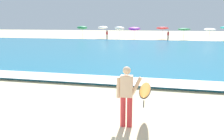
# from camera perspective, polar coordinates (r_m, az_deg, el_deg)

# --- Properties ---
(ground_plane) EXTENTS (160.00, 160.00, 0.00)m
(ground_plane) POSITION_cam_1_polar(r_m,az_deg,el_deg) (7.22, -18.12, -12.97)
(ground_plane) COLOR beige
(sea) EXTENTS (120.00, 28.00, 0.14)m
(sea) POSITION_cam_1_polar(r_m,az_deg,el_deg) (24.84, 4.93, 4.73)
(sea) COLOR teal
(sea) RESTS_ON ground
(surf_foam) EXTENTS (120.00, 1.68, 0.01)m
(surf_foam) POSITION_cam_1_polar(r_m,az_deg,el_deg) (11.91, -4.54, -2.11)
(surf_foam) COLOR white
(surf_foam) RESTS_ON sea
(surfer_with_board) EXTENTS (1.02, 2.39, 1.73)m
(surfer_with_board) POSITION_cam_1_polar(r_m,az_deg,el_deg) (6.60, 5.54, -5.23)
(surfer_with_board) COLOR red
(surfer_with_board) RESTS_ON ground
(beach_umbrella_0) EXTENTS (1.86, 1.87, 2.26)m
(beach_umbrella_0) POSITION_cam_1_polar(r_m,az_deg,el_deg) (44.23, -7.12, 10.00)
(beach_umbrella_0) COLOR beige
(beach_umbrella_0) RESTS_ON ground
(beach_umbrella_1) EXTENTS (1.77, 1.80, 2.28)m
(beach_umbrella_1) POSITION_cam_1_polar(r_m,az_deg,el_deg) (44.04, -2.20, 10.11)
(beach_umbrella_1) COLOR beige
(beach_umbrella_1) RESTS_ON ground
(beach_umbrella_2) EXTENTS (1.80, 1.82, 2.24)m
(beach_umbrella_2) POSITION_cam_1_polar(r_m,az_deg,el_deg) (41.57, 1.76, 9.95)
(beach_umbrella_2) COLOR beige
(beach_umbrella_2) RESTS_ON ground
(beach_umbrella_3) EXTENTS (2.01, 2.03, 2.18)m
(beach_umbrella_3) POSITION_cam_1_polar(r_m,az_deg,el_deg) (40.49, 5.35, 9.77)
(beach_umbrella_3) COLOR beige
(beach_umbrella_3) RESTS_ON ground
(beach_umbrella_4) EXTENTS (2.12, 2.15, 2.22)m
(beach_umbrella_4) POSITION_cam_1_polar(r_m,az_deg,el_deg) (42.24, 11.97, 9.77)
(beach_umbrella_4) COLOR beige
(beach_umbrella_4) RESTS_ON ground
(beach_umbrella_5) EXTENTS (2.06, 2.08, 2.04)m
(beach_umbrella_5) POSITION_cam_1_polar(r_m,az_deg,el_deg) (41.45, 16.83, 9.29)
(beach_umbrella_5) COLOR beige
(beach_umbrella_5) RESTS_ON ground
(beach_umbrella_6) EXTENTS (1.85, 1.87, 2.06)m
(beach_umbrella_6) POSITION_cam_1_polar(r_m,az_deg,el_deg) (41.54, 22.31, 8.94)
(beach_umbrella_6) COLOR beige
(beach_umbrella_6) RESTS_ON ground
(beachgoer_near_row_left) EXTENTS (0.32, 0.20, 1.58)m
(beachgoer_near_row_left) POSITION_cam_1_polar(r_m,az_deg,el_deg) (39.81, 13.25, 8.06)
(beachgoer_near_row_left) COLOR #383842
(beachgoer_near_row_left) RESTS_ON ground
(beachgoer_near_row_mid) EXTENTS (0.32, 0.20, 1.58)m
(beachgoer_near_row_mid) POSITION_cam_1_polar(r_m,az_deg,el_deg) (41.44, -1.20, 8.48)
(beachgoer_near_row_mid) COLOR #383842
(beachgoer_near_row_mid) RESTS_ON ground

